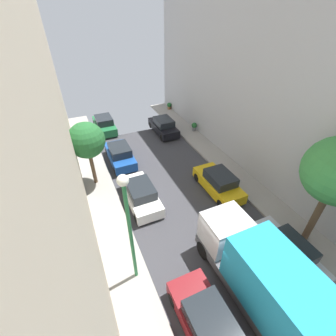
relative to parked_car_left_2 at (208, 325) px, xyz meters
name	(u,v)px	position (x,y,z in m)	size (l,w,h in m)	color
ground	(225,259)	(2.70, 2.50, -0.72)	(32.00, 32.00, 0.00)	#38383D
sidewalk_left	(135,298)	(-2.30, 2.50, -0.64)	(2.00, 44.00, 0.15)	gray
sidewalk_right	(295,227)	(7.70, 2.50, -0.64)	(2.00, 44.00, 0.15)	gray
parked_car_left_2	(208,325)	(0.00, 0.00, 0.00)	(1.78, 4.20, 1.57)	maroon
parked_car_left_3	(141,194)	(0.00, 8.37, 0.00)	(1.78, 4.20, 1.57)	white
parked_car_left_4	(120,155)	(0.00, 13.72, 0.00)	(1.78, 4.20, 1.57)	#194799
parked_car_left_5	(104,124)	(0.00, 20.05, 0.00)	(1.78, 4.20, 1.57)	#1E6638
parked_car_right_2	(286,252)	(5.40, 1.20, 0.00)	(1.78, 4.20, 1.57)	silver
parked_car_right_3	(219,183)	(5.40, 7.28, 0.00)	(1.78, 4.20, 1.57)	gold
parked_car_right_4	(163,126)	(5.40, 17.15, 0.00)	(1.78, 4.20, 1.57)	black
delivery_truck	(261,276)	(2.70, 0.37, 1.07)	(2.26, 6.60, 3.38)	#4C4C51
street_tree_0	(87,141)	(-2.43, 11.64, 2.94)	(2.43, 2.43, 4.75)	brown
potted_plant_0	(169,106)	(8.42, 22.44, -0.14)	(0.54, 0.54, 0.79)	brown
potted_plant_2	(194,126)	(8.34, 16.02, -0.07)	(0.55, 0.55, 0.87)	slate
lamp_post	(128,219)	(-1.90, 3.49, 3.45)	(0.44, 0.44, 6.20)	#26723F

